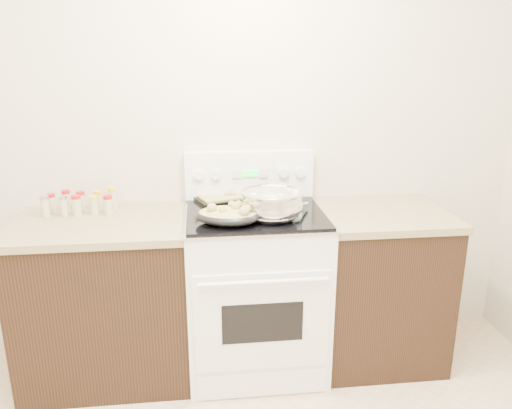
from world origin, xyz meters
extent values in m
cube|color=beige|center=(0.00, 1.77, 1.35)|extent=(4.00, 0.05, 2.70)
cube|color=black|center=(-0.48, 1.43, 0.44)|extent=(0.90, 0.64, 0.88)
cube|color=brown|center=(-0.48, 1.43, 0.90)|extent=(0.93, 0.67, 0.04)
cube|color=black|center=(1.08, 1.43, 0.44)|extent=(0.70, 0.64, 0.88)
cube|color=brown|center=(1.08, 1.43, 0.90)|extent=(0.73, 0.67, 0.04)
cube|color=white|center=(0.35, 1.42, 0.46)|extent=(0.76, 0.66, 0.92)
cube|color=white|center=(0.35, 1.08, 0.45)|extent=(0.70, 0.01, 0.55)
cube|color=black|center=(0.35, 1.08, 0.46)|extent=(0.42, 0.01, 0.22)
cylinder|color=white|center=(0.35, 1.04, 0.70)|extent=(0.65, 0.02, 0.02)
cube|color=white|center=(0.35, 1.09, 0.08)|extent=(0.70, 0.01, 0.14)
cube|color=silver|center=(0.35, 1.42, 0.93)|extent=(0.78, 0.68, 0.01)
cube|color=black|center=(0.35, 1.42, 0.94)|extent=(0.74, 0.64, 0.01)
cube|color=white|center=(0.35, 1.72, 1.08)|extent=(0.76, 0.07, 0.28)
cylinder|color=white|center=(0.05, 1.67, 1.10)|extent=(0.06, 0.02, 0.06)
cylinder|color=white|center=(0.15, 1.67, 1.10)|extent=(0.06, 0.02, 0.06)
cylinder|color=white|center=(0.55, 1.67, 1.10)|extent=(0.06, 0.02, 0.06)
cylinder|color=white|center=(0.65, 1.67, 1.10)|extent=(0.06, 0.02, 0.06)
cube|color=#19E533|center=(0.35, 1.67, 1.10)|extent=(0.09, 0.00, 0.04)
cube|color=silver|center=(0.27, 1.67, 1.10)|extent=(0.05, 0.00, 0.05)
cube|color=silver|center=(0.43, 1.67, 1.10)|extent=(0.05, 0.00, 0.05)
ellipsoid|color=silver|center=(0.43, 1.30, 1.01)|extent=(0.37, 0.37, 0.20)
cylinder|color=silver|center=(0.43, 1.30, 0.95)|extent=(0.18, 0.18, 0.01)
torus|color=silver|center=(0.43, 1.30, 1.09)|extent=(0.34, 0.34, 0.02)
cylinder|color=silver|center=(0.43, 1.30, 1.03)|extent=(0.31, 0.31, 0.11)
cylinder|color=brown|center=(0.43, 1.30, 1.08)|extent=(0.29, 0.29, 0.00)
cube|color=#F8E9B7|center=(0.40, 1.30, 1.08)|extent=(0.03, 0.03, 0.02)
cube|color=#F8E9B7|center=(0.43, 1.27, 1.08)|extent=(0.03, 0.03, 0.02)
cube|color=#F8E9B7|center=(0.43, 1.32, 1.08)|extent=(0.03, 0.03, 0.02)
cube|color=#F8E9B7|center=(0.51, 1.31, 1.08)|extent=(0.03, 0.03, 0.03)
cube|color=#F8E9B7|center=(0.47, 1.34, 1.08)|extent=(0.03, 0.03, 0.02)
cube|color=#F8E9B7|center=(0.41, 1.20, 1.08)|extent=(0.03, 0.03, 0.02)
cube|color=#F8E9B7|center=(0.38, 1.29, 1.08)|extent=(0.04, 0.04, 0.03)
cube|color=#F8E9B7|center=(0.39, 1.32, 1.08)|extent=(0.03, 0.03, 0.02)
cube|color=#F8E9B7|center=(0.51, 1.31, 1.08)|extent=(0.03, 0.03, 0.03)
cube|color=#F8E9B7|center=(0.45, 1.24, 1.08)|extent=(0.03, 0.03, 0.02)
cube|color=#F8E9B7|center=(0.32, 1.25, 1.08)|extent=(0.04, 0.04, 0.02)
cube|color=#F8E9B7|center=(0.55, 1.29, 1.08)|extent=(0.04, 0.04, 0.03)
cube|color=#F8E9B7|center=(0.52, 1.32, 1.08)|extent=(0.03, 0.03, 0.02)
cube|color=#F8E9B7|center=(0.41, 1.40, 1.08)|extent=(0.02, 0.02, 0.02)
cube|color=#F8E9B7|center=(0.45, 1.23, 1.08)|extent=(0.03, 0.03, 0.03)
cube|color=#F8E9B7|center=(0.42, 1.31, 1.08)|extent=(0.03, 0.03, 0.02)
ellipsoid|color=black|center=(0.19, 1.24, 0.98)|extent=(0.39, 0.31, 0.08)
ellipsoid|color=tan|center=(0.19, 1.24, 1.00)|extent=(0.35, 0.28, 0.06)
sphere|color=tan|center=(0.16, 1.21, 1.03)|extent=(0.04, 0.04, 0.04)
sphere|color=tan|center=(0.27, 1.17, 1.03)|extent=(0.05, 0.05, 0.05)
sphere|color=tan|center=(0.23, 1.24, 1.03)|extent=(0.05, 0.05, 0.05)
sphere|color=tan|center=(0.11, 1.23, 1.03)|extent=(0.05, 0.05, 0.05)
sphere|color=tan|center=(0.21, 1.29, 1.03)|extent=(0.04, 0.04, 0.04)
sphere|color=tan|center=(0.28, 1.19, 1.03)|extent=(0.04, 0.04, 0.04)
sphere|color=tan|center=(0.25, 1.29, 1.03)|extent=(0.04, 0.04, 0.04)
sphere|color=tan|center=(0.28, 1.25, 1.03)|extent=(0.04, 0.04, 0.04)
cube|color=black|center=(0.22, 1.70, 0.95)|extent=(0.47, 0.40, 0.02)
cube|color=tan|center=(0.22, 1.70, 0.97)|extent=(0.42, 0.35, 0.02)
sphere|color=tan|center=(0.21, 1.66, 0.98)|extent=(0.03, 0.03, 0.03)
sphere|color=tan|center=(0.09, 1.72, 0.98)|extent=(0.03, 0.03, 0.03)
sphere|color=tan|center=(0.17, 1.79, 0.98)|extent=(0.03, 0.03, 0.03)
sphere|color=tan|center=(0.34, 1.75, 0.98)|extent=(0.04, 0.04, 0.04)
sphere|color=tan|center=(0.36, 1.77, 0.98)|extent=(0.04, 0.04, 0.04)
sphere|color=tan|center=(0.24, 1.67, 0.98)|extent=(0.04, 0.04, 0.04)
sphere|color=tan|center=(0.32, 1.78, 0.98)|extent=(0.04, 0.04, 0.04)
sphere|color=tan|center=(0.09, 1.71, 0.98)|extent=(0.03, 0.03, 0.03)
sphere|color=tan|center=(0.32, 1.74, 0.98)|extent=(0.03, 0.03, 0.03)
sphere|color=tan|center=(0.34, 1.74, 0.98)|extent=(0.04, 0.04, 0.04)
cylinder|color=#A4874B|center=(0.45, 1.39, 0.95)|extent=(0.16, 0.25, 0.01)
sphere|color=#A4874B|center=(0.40, 1.30, 0.96)|extent=(0.04, 0.04, 0.04)
sphere|color=#7B9EB7|center=(0.54, 1.25, 0.97)|extent=(0.08, 0.08, 0.08)
cylinder|color=#7B9EB7|center=(0.59, 1.34, 1.00)|extent=(0.14, 0.23, 0.07)
cylinder|color=#BFB28C|center=(-0.77, 1.62, 0.96)|extent=(0.04, 0.04, 0.09)
cylinder|color=#B21414|center=(-0.77, 1.62, 1.02)|extent=(0.04, 0.04, 0.02)
cylinder|color=#BFB28C|center=(-0.69, 1.63, 0.97)|extent=(0.04, 0.04, 0.10)
cylinder|color=#B21414|center=(-0.69, 1.63, 1.03)|extent=(0.05, 0.05, 0.02)
cylinder|color=#BFB28C|center=(-0.61, 1.63, 0.97)|extent=(0.05, 0.05, 0.09)
cylinder|color=#B21414|center=(-0.61, 1.63, 1.02)|extent=(0.05, 0.05, 0.02)
cylinder|color=#BFB28C|center=(-0.52, 1.64, 0.97)|extent=(0.05, 0.05, 0.09)
cylinder|color=gold|center=(-0.52, 1.64, 1.02)|extent=(0.05, 0.05, 0.02)
cylinder|color=#BFB28C|center=(-0.44, 1.62, 0.98)|extent=(0.04, 0.04, 0.11)
cylinder|color=gold|center=(-0.44, 1.62, 1.04)|extent=(0.05, 0.05, 0.02)
cylinder|color=#BFB28C|center=(-0.78, 1.54, 0.97)|extent=(0.04, 0.04, 0.10)
cylinder|color=#B2B2B7|center=(-0.78, 1.54, 1.03)|extent=(0.05, 0.05, 0.02)
cylinder|color=#BFB28C|center=(-0.69, 1.54, 0.97)|extent=(0.04, 0.04, 0.10)
cylinder|color=#B2B2B7|center=(-0.69, 1.54, 1.03)|extent=(0.04, 0.04, 0.02)
cylinder|color=#BFB28C|center=(-0.62, 1.53, 0.97)|extent=(0.05, 0.05, 0.10)
cylinder|color=#B21414|center=(-0.62, 1.53, 1.03)|extent=(0.05, 0.05, 0.02)
cylinder|color=#BFB28C|center=(-0.53, 1.54, 0.96)|extent=(0.04, 0.04, 0.09)
cylinder|color=gold|center=(-0.53, 1.54, 1.02)|extent=(0.05, 0.05, 0.02)
cylinder|color=#BFB28C|center=(-0.45, 1.54, 0.97)|extent=(0.05, 0.05, 0.09)
cylinder|color=#B21414|center=(-0.45, 1.54, 1.02)|extent=(0.05, 0.05, 0.02)
camera|label=1|loc=(0.06, -1.16, 1.78)|focal=35.00mm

